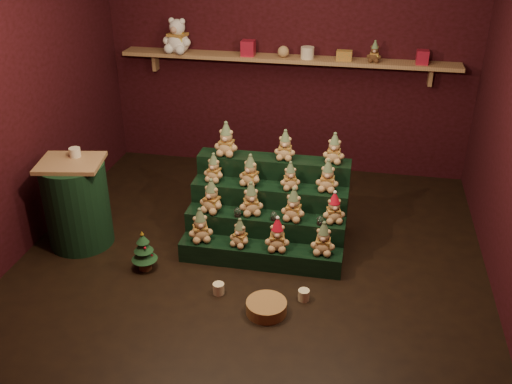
% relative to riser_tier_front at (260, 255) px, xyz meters
% --- Properties ---
extents(ground, '(4.00, 4.00, 0.00)m').
position_rel_riser_tier_front_xyz_m(ground, '(-0.09, 0.07, -0.09)').
color(ground, black).
rests_on(ground, ground).
extents(back_wall, '(4.00, 0.10, 2.80)m').
position_rel_riser_tier_front_xyz_m(back_wall, '(-0.09, 2.12, 1.31)').
color(back_wall, black).
rests_on(back_wall, ground).
extents(front_wall, '(4.00, 0.10, 2.80)m').
position_rel_riser_tier_front_xyz_m(front_wall, '(-0.09, -1.98, 1.31)').
color(front_wall, black).
rests_on(front_wall, ground).
extents(left_wall, '(0.10, 4.00, 2.80)m').
position_rel_riser_tier_front_xyz_m(left_wall, '(-2.14, 0.07, 1.31)').
color(left_wall, black).
rests_on(left_wall, ground).
extents(back_shelf, '(3.60, 0.26, 0.24)m').
position_rel_riser_tier_front_xyz_m(back_shelf, '(-0.09, 1.94, 1.20)').
color(back_shelf, '#A68153').
rests_on(back_shelf, ground).
extents(riser_tier_front, '(1.40, 0.22, 0.18)m').
position_rel_riser_tier_front_xyz_m(riser_tier_front, '(0.00, 0.00, 0.00)').
color(riser_tier_front, black).
rests_on(riser_tier_front, ground).
extents(riser_tier_midfront, '(1.40, 0.22, 0.36)m').
position_rel_riser_tier_front_xyz_m(riser_tier_midfront, '(0.00, 0.22, 0.09)').
color(riser_tier_midfront, black).
rests_on(riser_tier_midfront, ground).
extents(riser_tier_midback, '(1.40, 0.22, 0.54)m').
position_rel_riser_tier_front_xyz_m(riser_tier_midback, '(0.00, 0.44, 0.18)').
color(riser_tier_midback, black).
rests_on(riser_tier_midback, ground).
extents(riser_tier_back, '(1.40, 0.22, 0.72)m').
position_rel_riser_tier_front_xyz_m(riser_tier_back, '(0.00, 0.66, 0.27)').
color(riser_tier_back, black).
rests_on(riser_tier_back, ground).
extents(teddy_0, '(0.27, 0.26, 0.30)m').
position_rel_riser_tier_front_xyz_m(teddy_0, '(-0.52, 0.01, 0.24)').
color(teddy_0, tan).
rests_on(teddy_0, riser_tier_front).
extents(teddy_1, '(0.22, 0.21, 0.25)m').
position_rel_riser_tier_front_xyz_m(teddy_1, '(-0.17, -0.01, 0.21)').
color(teddy_1, tan).
rests_on(teddy_1, riser_tier_front).
extents(teddy_2, '(0.23, 0.21, 0.29)m').
position_rel_riser_tier_front_xyz_m(teddy_2, '(0.15, -0.01, 0.23)').
color(teddy_2, tan).
rests_on(teddy_2, riser_tier_front).
extents(teddy_3, '(0.21, 0.19, 0.29)m').
position_rel_riser_tier_front_xyz_m(teddy_3, '(0.53, 0.01, 0.23)').
color(teddy_3, tan).
rests_on(teddy_3, riser_tier_front).
extents(teddy_4, '(0.26, 0.24, 0.30)m').
position_rel_riser_tier_front_xyz_m(teddy_4, '(-0.47, 0.21, 0.42)').
color(teddy_4, tan).
rests_on(teddy_4, riser_tier_midfront).
extents(teddy_5, '(0.26, 0.25, 0.29)m').
position_rel_riser_tier_front_xyz_m(teddy_5, '(-0.13, 0.23, 0.42)').
color(teddy_5, tan).
rests_on(teddy_5, riser_tier_midfront).
extents(teddy_6, '(0.23, 0.21, 0.29)m').
position_rel_riser_tier_front_xyz_m(teddy_6, '(0.25, 0.20, 0.41)').
color(teddy_6, tan).
rests_on(teddy_6, riser_tier_midfront).
extents(teddy_7, '(0.23, 0.22, 0.27)m').
position_rel_riser_tier_front_xyz_m(teddy_7, '(0.59, 0.24, 0.40)').
color(teddy_7, tan).
rests_on(teddy_7, riser_tier_midfront).
extents(teddy_8, '(0.21, 0.19, 0.26)m').
position_rel_riser_tier_front_xyz_m(teddy_8, '(-0.51, 0.45, 0.58)').
color(teddy_8, tan).
rests_on(teddy_8, riser_tier_midback).
extents(teddy_9, '(0.25, 0.24, 0.28)m').
position_rel_riser_tier_front_xyz_m(teddy_9, '(-0.17, 0.43, 0.59)').
color(teddy_9, tan).
rests_on(teddy_9, riser_tier_midback).
extents(teddy_10, '(0.21, 0.20, 0.25)m').
position_rel_riser_tier_front_xyz_m(teddy_10, '(0.18, 0.43, 0.57)').
color(teddy_10, tan).
rests_on(teddy_10, riser_tier_midback).
extents(teddy_11, '(0.21, 0.19, 0.28)m').
position_rel_riser_tier_front_xyz_m(teddy_11, '(0.51, 0.46, 0.59)').
color(teddy_11, tan).
rests_on(teddy_11, riser_tier_midback).
extents(teddy_12, '(0.23, 0.21, 0.31)m').
position_rel_riser_tier_front_xyz_m(teddy_12, '(-0.44, 0.64, 0.78)').
color(teddy_12, tan).
rests_on(teddy_12, riser_tier_back).
extents(teddy_13, '(0.20, 0.18, 0.27)m').
position_rel_riser_tier_front_xyz_m(teddy_13, '(0.10, 0.65, 0.76)').
color(teddy_13, tan).
rests_on(teddy_13, riser_tier_back).
extents(teddy_14, '(0.20, 0.18, 0.27)m').
position_rel_riser_tier_front_xyz_m(teddy_14, '(0.54, 0.66, 0.76)').
color(teddy_14, tan).
rests_on(teddy_14, riser_tier_back).
extents(snow_globe_a, '(0.06, 0.06, 0.08)m').
position_rel_riser_tier_front_xyz_m(snow_globe_a, '(-0.23, 0.16, 0.31)').
color(snow_globe_a, black).
rests_on(snow_globe_a, riser_tier_midfront).
extents(snow_globe_b, '(0.06, 0.06, 0.08)m').
position_rel_riser_tier_front_xyz_m(snow_globe_b, '(0.09, 0.16, 0.31)').
color(snow_globe_b, black).
rests_on(snow_globe_b, riser_tier_midfront).
extents(snow_globe_c, '(0.06, 0.06, 0.08)m').
position_rel_riser_tier_front_xyz_m(snow_globe_c, '(0.48, 0.16, 0.31)').
color(snow_globe_c, black).
rests_on(snow_globe_c, riser_tier_midfront).
extents(side_table, '(0.60, 0.57, 0.82)m').
position_rel_riser_tier_front_xyz_m(side_table, '(-1.67, 0.03, 0.31)').
color(side_table, '#A68153').
rests_on(side_table, ground).
extents(table_ornament, '(0.10, 0.10, 0.08)m').
position_rel_riser_tier_front_xyz_m(table_ornament, '(-1.67, 0.13, 0.77)').
color(table_ornament, beige).
rests_on(table_ornament, side_table).
extents(mini_christmas_tree, '(0.22, 0.22, 0.38)m').
position_rel_riser_tier_front_xyz_m(mini_christmas_tree, '(-0.95, -0.26, 0.09)').
color(mini_christmas_tree, '#4D311B').
rests_on(mini_christmas_tree, ground).
extents(mug_left, '(0.09, 0.09, 0.09)m').
position_rel_riser_tier_front_xyz_m(mug_left, '(-0.25, -0.47, -0.04)').
color(mug_left, beige).
rests_on(mug_left, ground).
extents(mug_right, '(0.09, 0.09, 0.09)m').
position_rel_riser_tier_front_xyz_m(mug_right, '(0.43, -0.42, -0.04)').
color(mug_right, beige).
rests_on(mug_right, ground).
extents(wicker_basket, '(0.42, 0.42, 0.10)m').
position_rel_riser_tier_front_xyz_m(wicker_basket, '(0.17, -0.63, -0.04)').
color(wicker_basket, '#AA7344').
rests_on(wicker_basket, ground).
extents(white_bear, '(0.37, 0.35, 0.46)m').
position_rel_riser_tier_front_xyz_m(white_bear, '(-1.27, 1.91, 1.46)').
color(white_bear, white).
rests_on(white_bear, back_shelf).
extents(brown_bear, '(0.16, 0.14, 0.21)m').
position_rel_riser_tier_front_xyz_m(brown_bear, '(0.82, 1.91, 1.33)').
color(brown_bear, '#53301B').
rests_on(brown_bear, back_shelf).
extents(gift_tin_red_a, '(0.14, 0.14, 0.16)m').
position_rel_riser_tier_front_xyz_m(gift_tin_red_a, '(-0.50, 1.92, 1.31)').
color(gift_tin_red_a, '#B51B36').
rests_on(gift_tin_red_a, back_shelf).
extents(gift_tin_cream, '(0.14, 0.14, 0.12)m').
position_rel_riser_tier_front_xyz_m(gift_tin_cream, '(0.13, 1.92, 1.29)').
color(gift_tin_cream, beige).
rests_on(gift_tin_cream, back_shelf).
extents(gift_tin_red_b, '(0.12, 0.12, 0.14)m').
position_rel_riser_tier_front_xyz_m(gift_tin_red_b, '(1.30, 1.92, 1.30)').
color(gift_tin_red_b, '#B51B36').
rests_on(gift_tin_red_b, back_shelf).
extents(shelf_plush_ball, '(0.12, 0.12, 0.12)m').
position_rel_riser_tier_front_xyz_m(shelf_plush_ball, '(-0.12, 1.92, 1.29)').
color(shelf_plush_ball, tan).
rests_on(shelf_plush_ball, back_shelf).
extents(scarf_gift_box, '(0.16, 0.10, 0.10)m').
position_rel_riser_tier_front_xyz_m(scarf_gift_box, '(0.52, 1.92, 1.28)').
color(scarf_gift_box, orange).
rests_on(scarf_gift_box, back_shelf).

